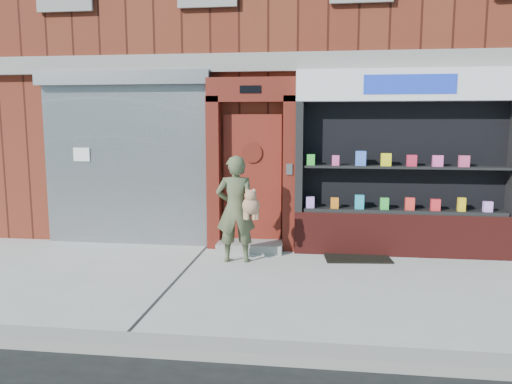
# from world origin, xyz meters

# --- Properties ---
(ground) EXTENTS (80.00, 80.00, 0.00)m
(ground) POSITION_xyz_m (0.00, 0.00, 0.00)
(ground) COLOR #9E9E99
(ground) RESTS_ON ground
(curb) EXTENTS (60.00, 0.30, 0.12)m
(curb) POSITION_xyz_m (0.00, -2.15, 0.06)
(curb) COLOR gray
(curb) RESTS_ON ground
(building) EXTENTS (12.00, 8.16, 8.00)m
(building) POSITION_xyz_m (-0.00, 5.99, 4.00)
(building) COLOR #5E2115
(building) RESTS_ON ground
(shutter_bay) EXTENTS (3.10, 0.30, 3.04)m
(shutter_bay) POSITION_xyz_m (-3.00, 1.93, 1.72)
(shutter_bay) COLOR gray
(shutter_bay) RESTS_ON ground
(red_door_bay) EXTENTS (1.52, 0.58, 2.90)m
(red_door_bay) POSITION_xyz_m (-0.75, 1.86, 1.46)
(red_door_bay) COLOR #4C130D
(red_door_bay) RESTS_ON ground
(pharmacy_bay) EXTENTS (3.50, 0.41, 3.00)m
(pharmacy_bay) POSITION_xyz_m (1.75, 1.81, 1.37)
(pharmacy_bay) COLOR #521613
(pharmacy_bay) RESTS_ON ground
(woman) EXTENTS (0.73, 0.54, 1.67)m
(woman) POSITION_xyz_m (-0.87, 1.02, 0.84)
(woman) COLOR #4A5236
(woman) RESTS_ON ground
(doormat) EXTENTS (1.09, 0.82, 0.03)m
(doormat) POSITION_xyz_m (1.01, 1.49, 0.01)
(doormat) COLOR black
(doormat) RESTS_ON ground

